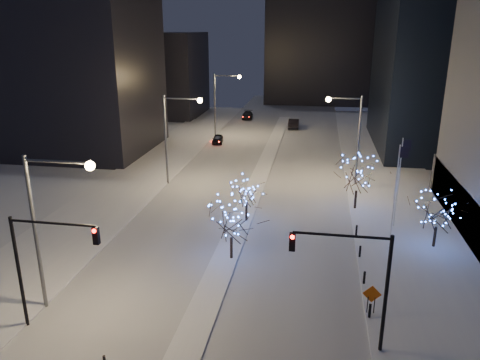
% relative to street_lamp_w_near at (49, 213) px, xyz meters
% --- Properties ---
extents(ground, '(160.00, 160.00, 0.00)m').
position_rel_street_lamp_w_near_xyz_m(ground, '(8.94, -2.00, -6.50)').
color(ground, white).
rests_on(ground, ground).
extents(road, '(20.00, 130.00, 0.02)m').
position_rel_street_lamp_w_near_xyz_m(road, '(8.94, 33.00, -6.49)').
color(road, silver).
rests_on(road, ground).
extents(median, '(2.00, 80.00, 0.15)m').
position_rel_street_lamp_w_near_xyz_m(median, '(8.94, 28.00, -6.42)').
color(median, silver).
rests_on(median, ground).
extents(east_sidewalk, '(10.00, 90.00, 0.15)m').
position_rel_street_lamp_w_near_xyz_m(east_sidewalk, '(23.94, 18.00, -6.42)').
color(east_sidewalk, silver).
rests_on(east_sidewalk, ground).
extents(west_sidewalk, '(8.00, 90.00, 0.15)m').
position_rel_street_lamp_w_near_xyz_m(west_sidewalk, '(-5.06, 18.00, -6.42)').
color(west_sidewalk, silver).
rests_on(west_sidewalk, ground).
extents(filler_west_near, '(22.00, 18.00, 24.00)m').
position_rel_street_lamp_w_near_xyz_m(filler_west_near, '(-19.06, 38.00, 5.50)').
color(filler_west_near, black).
rests_on(filler_west_near, ground).
extents(filler_west_far, '(18.00, 16.00, 16.00)m').
position_rel_street_lamp_w_near_xyz_m(filler_west_far, '(-17.06, 68.00, 1.50)').
color(filler_west_far, black).
rests_on(filler_west_far, ground).
extents(horizon_block, '(24.00, 14.00, 42.00)m').
position_rel_street_lamp_w_near_xyz_m(horizon_block, '(14.94, 90.00, 14.50)').
color(horizon_block, black).
rests_on(horizon_block, ground).
extents(street_lamp_w_near, '(4.40, 0.56, 10.00)m').
position_rel_street_lamp_w_near_xyz_m(street_lamp_w_near, '(0.00, 0.00, 0.00)').
color(street_lamp_w_near, '#595E66').
rests_on(street_lamp_w_near, ground).
extents(street_lamp_w_mid, '(4.40, 0.56, 10.00)m').
position_rel_street_lamp_w_near_xyz_m(street_lamp_w_mid, '(0.00, 25.00, 0.00)').
color(street_lamp_w_mid, '#595E66').
rests_on(street_lamp_w_mid, ground).
extents(street_lamp_w_far, '(4.40, 0.56, 10.00)m').
position_rel_street_lamp_w_near_xyz_m(street_lamp_w_far, '(0.00, 50.00, 0.00)').
color(street_lamp_w_far, '#595E66').
rests_on(street_lamp_w_far, ground).
extents(street_lamp_east, '(3.90, 0.56, 10.00)m').
position_rel_street_lamp_w_near_xyz_m(street_lamp_east, '(19.02, 28.00, -0.05)').
color(street_lamp_east, '#595E66').
rests_on(street_lamp_east, ground).
extents(traffic_signal_west, '(5.26, 0.43, 7.00)m').
position_rel_street_lamp_w_near_xyz_m(traffic_signal_west, '(0.50, -2.00, -1.74)').
color(traffic_signal_west, black).
rests_on(traffic_signal_west, ground).
extents(traffic_signal_east, '(5.26, 0.43, 7.00)m').
position_rel_street_lamp_w_near_xyz_m(traffic_signal_east, '(17.88, -1.00, -1.74)').
color(traffic_signal_east, black).
rests_on(traffic_signal_east, ground).
extents(flagpoles, '(1.35, 2.60, 8.00)m').
position_rel_street_lamp_w_near_xyz_m(flagpoles, '(22.30, 15.25, -1.70)').
color(flagpoles, silver).
rests_on(flagpoles, east_sidewalk).
extents(bollards, '(0.16, 12.16, 0.90)m').
position_rel_street_lamp_w_near_xyz_m(bollards, '(19.14, 8.00, -5.90)').
color(bollards, black).
rests_on(bollards, east_sidewalk).
extents(car_near, '(1.94, 3.93, 1.29)m').
position_rel_street_lamp_w_near_xyz_m(car_near, '(0.40, 45.07, -5.86)').
color(car_near, black).
rests_on(car_near, ground).
extents(car_mid, '(1.80, 5.02, 1.65)m').
position_rel_street_lamp_w_near_xyz_m(car_mid, '(11.25, 58.36, -5.67)').
color(car_mid, black).
rests_on(car_mid, ground).
extents(car_far, '(2.33, 4.93, 1.39)m').
position_rel_street_lamp_w_near_xyz_m(car_far, '(1.89, 65.58, -5.80)').
color(car_far, black).
rests_on(car_far, ground).
extents(holiday_tree_median_near, '(4.24, 4.24, 4.74)m').
position_rel_street_lamp_w_near_xyz_m(holiday_tree_median_near, '(9.44, 8.19, -3.29)').
color(holiday_tree_median_near, black).
rests_on(holiday_tree_median_near, median).
extents(holiday_tree_median_far, '(3.11, 3.11, 4.09)m').
position_rel_street_lamp_w_near_xyz_m(holiday_tree_median_far, '(9.44, 15.61, -3.65)').
color(holiday_tree_median_far, black).
rests_on(holiday_tree_median_far, median).
extents(holiday_tree_plaza_near, '(4.42, 4.42, 4.63)m').
position_rel_street_lamp_w_near_xyz_m(holiday_tree_plaza_near, '(25.15, 12.86, -3.33)').
color(holiday_tree_plaza_near, black).
rests_on(holiday_tree_plaza_near, east_sidewalk).
extents(holiday_tree_plaza_far, '(4.67, 4.67, 5.44)m').
position_rel_street_lamp_w_near_xyz_m(holiday_tree_plaza_far, '(19.44, 20.38, -2.91)').
color(holiday_tree_plaza_far, black).
rests_on(holiday_tree_plaza_far, east_sidewalk).
extents(construction_sign, '(1.15, 0.07, 1.89)m').
position_rel_street_lamp_w_near_xyz_m(construction_sign, '(19.24, 2.50, -5.21)').
color(construction_sign, black).
rests_on(construction_sign, east_sidewalk).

